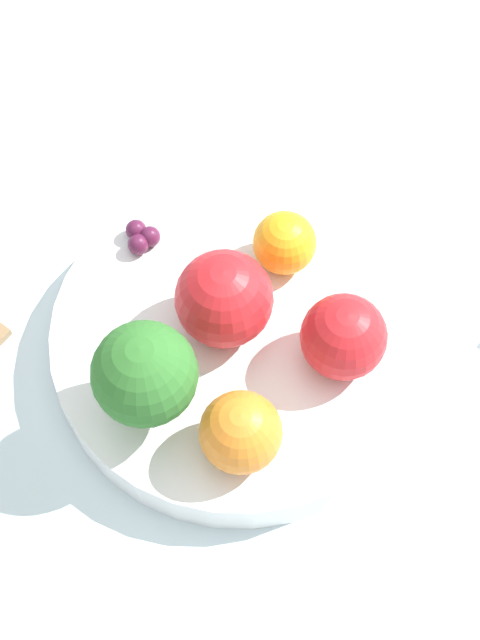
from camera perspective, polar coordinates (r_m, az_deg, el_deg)
ground_plane at (r=0.61m, az=0.00°, el=-2.84°), size 6.00×6.00×0.00m
table_surface at (r=0.60m, az=0.00°, el=-2.41°), size 1.20×1.20×0.02m
bowl at (r=0.58m, az=0.00°, el=-1.25°), size 0.24×0.24×0.03m
broccoli at (r=0.50m, az=-6.11°, el=-3.54°), size 0.06×0.06×0.08m
apple_red at (r=0.53m, az=6.61°, el=-1.20°), size 0.05×0.05×0.05m
apple_green at (r=0.54m, az=-0.86°, el=1.79°), size 0.06×0.06×0.06m
orange_front at (r=0.57m, az=2.87°, el=4.95°), size 0.04×0.04×0.04m
orange_back at (r=0.51m, az=0.04°, el=-7.19°), size 0.05×0.05×0.05m
grape_cluster at (r=0.60m, az=-6.33°, el=5.30°), size 0.02×0.02×0.01m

